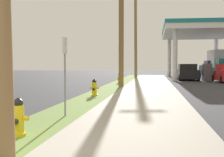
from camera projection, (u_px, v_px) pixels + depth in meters
fire_hydrant_nearest at (18, 119)px, 6.28m from camera, size 0.42×0.38×0.74m
fire_hydrant_second at (94, 88)px, 14.46m from camera, size 0.42×0.38×0.74m
fire_hydrant_third at (119, 79)px, 24.19m from camera, size 0.42×0.37×0.74m
utility_pole_midground at (121, 2)px, 20.43m from camera, size 0.33×1.40×10.50m
utility_pole_background at (136, 33)px, 36.44m from camera, size 1.40×0.38×9.67m
street_sign_post at (65, 60)px, 8.72m from camera, size 0.05×0.36×2.12m
car_black_by_near_pump at (187, 73)px, 31.59m from camera, size 1.98×4.52×1.57m
truck_navy_at_forecourt at (212, 70)px, 37.83m from camera, size 2.40×5.50×1.97m
truck_teal_on_apron at (221, 65)px, 35.24m from camera, size 2.34×6.47×3.11m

